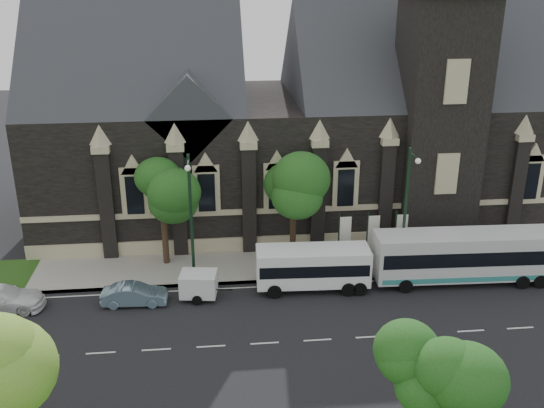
{
  "coord_description": "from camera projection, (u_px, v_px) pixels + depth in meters",
  "views": [
    {
      "loc": [
        -2.61,
        -29.11,
        19.68
      ],
      "look_at": [
        1.04,
        6.0,
        6.02
      ],
      "focal_mm": 40.54,
      "sensor_mm": 36.0,
      "label": 1
    }
  ],
  "objects": [
    {
      "name": "box_trailer",
      "position": [
        199.0,
        284.0,
        38.72
      ],
      "size": [
        3.35,
        1.98,
        1.74
      ],
      "rotation": [
        0.0,
        0.0,
        -0.14
      ],
      "color": "silver",
      "rests_on": "ground"
    },
    {
      "name": "sidewalk",
      "position": [
        252.0,
        265.0,
        43.14
      ],
      "size": [
        80.0,
        5.0,
        0.15
      ],
      "primitive_type": "cube",
      "color": "#9A958C",
      "rests_on": "ground"
    },
    {
      "name": "banner_flag_left",
      "position": [
        343.0,
        235.0,
        42.45
      ],
      "size": [
        0.9,
        0.1,
        4.0
      ],
      "color": "black",
      "rests_on": "ground"
    },
    {
      "name": "sedan",
      "position": [
        134.0,
        295.0,
        38.13
      ],
      "size": [
        4.09,
        1.57,
        1.33
      ],
      "primitive_type": "imported",
      "rotation": [
        0.0,
        0.0,
        1.53
      ],
      "color": "#718FA3",
      "rests_on": "ground"
    },
    {
      "name": "street_lamp_near",
      "position": [
        407.0,
        206.0,
        40.06
      ],
      "size": [
        0.36,
        1.88,
        9.0
      ],
      "color": "black",
      "rests_on": "ground"
    },
    {
      "name": "ground",
      "position": [
        265.0,
        343.0,
        34.36
      ],
      "size": [
        160.0,
        160.0,
        0.0
      ],
      "primitive_type": "plane",
      "color": "black",
      "rests_on": "ground"
    },
    {
      "name": "tree_walk_right",
      "position": [
        296.0,
        181.0,
        42.5
      ],
      "size": [
        4.08,
        4.08,
        7.8
      ],
      "color": "black",
      "rests_on": "ground"
    },
    {
      "name": "street_lamp_mid",
      "position": [
        191.0,
        214.0,
        38.71
      ],
      "size": [
        0.36,
        1.88,
        9.0
      ],
      "color": "black",
      "rests_on": "ground"
    },
    {
      "name": "tree_park_east",
      "position": [
        438.0,
        369.0,
        24.64
      ],
      "size": [
        3.4,
        3.4,
        6.28
      ],
      "color": "black",
      "rests_on": "ground"
    },
    {
      "name": "banner_flag_center",
      "position": [
        371.0,
        233.0,
        42.65
      ],
      "size": [
        0.9,
        0.1,
        4.0
      ],
      "color": "black",
      "rests_on": "ground"
    },
    {
      "name": "tour_coach",
      "position": [
        465.0,
        255.0,
        40.49
      ],
      "size": [
        12.04,
        3.11,
        3.49
      ],
      "rotation": [
        0.0,
        0.0,
        -0.03
      ],
      "color": "silver",
      "rests_on": "ground"
    },
    {
      "name": "car_far_white",
      "position": [
        0.0,
        298.0,
        37.5
      ],
      "size": [
        5.35,
        2.37,
        1.53
      ],
      "primitive_type": "imported",
      "rotation": [
        0.0,
        0.0,
        1.53
      ],
      "color": "white",
      "rests_on": "ground"
    },
    {
      "name": "banner_flag_right",
      "position": [
        399.0,
        232.0,
        42.84
      ],
      "size": [
        0.9,
        0.1,
        4.0
      ],
      "color": "black",
      "rests_on": "ground"
    },
    {
      "name": "museum",
      "position": [
        306.0,
        120.0,
        49.32
      ],
      "size": [
        40.0,
        17.7,
        29.9
      ],
      "color": "black",
      "rests_on": "ground"
    },
    {
      "name": "tree_walk_left",
      "position": [
        165.0,
        187.0,
        41.66
      ],
      "size": [
        3.91,
        3.91,
        7.64
      ],
      "color": "black",
      "rests_on": "ground"
    },
    {
      "name": "shuttle_bus",
      "position": [
        313.0,
        266.0,
        39.7
      ],
      "size": [
        7.39,
        2.84,
        2.81
      ],
      "rotation": [
        0.0,
        0.0,
        -0.04
      ],
      "color": "white",
      "rests_on": "ground"
    }
  ]
}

